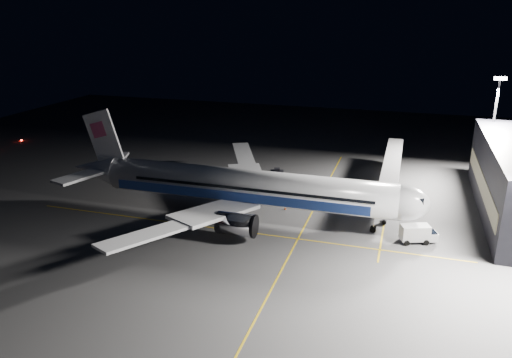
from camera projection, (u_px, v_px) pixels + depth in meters
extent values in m
plane|color=#4C4C4F|center=(247.00, 216.00, 82.98)|extent=(200.00, 200.00, 0.00)
cube|color=gold|center=(306.00, 223.00, 80.17)|extent=(0.25, 80.00, 0.01)
cube|color=gold|center=(235.00, 231.00, 77.55)|extent=(70.00, 0.25, 0.01)
cube|color=gold|center=(386.00, 209.00, 85.85)|extent=(0.25, 40.00, 0.01)
cylinder|color=silver|center=(247.00, 186.00, 81.27)|extent=(48.00, 5.60, 5.60)
ellipsoid|color=silver|center=(399.00, 202.00, 74.54)|extent=(8.96, 5.60, 5.60)
cube|color=black|center=(416.00, 198.00, 73.57)|extent=(2.20, 3.40, 0.90)
cone|color=silver|center=(96.00, 169.00, 89.16)|extent=(9.00, 5.49, 5.49)
cube|color=navy|center=(247.00, 185.00, 84.35)|extent=(42.24, 0.25, 1.50)
cube|color=navy|center=(236.00, 197.00, 79.33)|extent=(42.24, 0.25, 1.50)
cube|color=silver|center=(248.00, 179.00, 89.72)|extent=(11.36, 15.23, 1.53)
cube|color=silver|center=(215.00, 212.00, 75.25)|extent=(11.36, 15.23, 1.53)
cube|color=silver|center=(244.00, 154.00, 102.14)|extent=(8.57, 13.22, 1.31)
cube|color=silver|center=(143.00, 236.00, 65.07)|extent=(8.57, 13.22, 1.31)
cube|color=silver|center=(114.00, 160.00, 93.63)|extent=(6.20, 9.67, 0.45)
cube|color=silver|center=(80.00, 176.00, 84.23)|extent=(6.20, 9.67, 0.45)
cube|color=white|center=(104.00, 138.00, 86.62)|extent=(7.53, 0.40, 10.28)
cube|color=#D7497E|center=(99.00, 130.00, 86.39)|extent=(3.22, 0.55, 3.22)
cylinder|color=#B7B7BF|center=(269.00, 185.00, 89.96)|extent=(5.60, 3.40, 3.40)
cylinder|color=#B7B7BF|center=(236.00, 224.00, 73.68)|extent=(5.60, 3.40, 3.40)
cylinder|color=#9999A0|center=(373.00, 224.00, 76.82)|extent=(0.26, 0.26, 2.50)
cylinder|color=black|center=(373.00, 229.00, 77.08)|extent=(0.90, 0.70, 0.90)
cylinder|color=#9999A0|center=(239.00, 198.00, 87.30)|extent=(0.26, 0.26, 2.50)
cylinder|color=#9999A0|center=(221.00, 217.00, 79.53)|extent=(0.26, 0.26, 2.50)
cylinder|color=black|center=(239.00, 202.00, 87.53)|extent=(1.10, 1.60, 1.10)
cylinder|color=black|center=(221.00, 221.00, 79.75)|extent=(1.10, 1.60, 1.10)
cube|color=#4C4836|center=(482.00, 183.00, 83.66)|extent=(0.15, 36.00, 3.00)
cube|color=#B2B2B7|center=(392.00, 167.00, 93.45)|extent=(3.00, 33.90, 2.80)
cube|color=#B2B2B7|center=(387.00, 196.00, 79.12)|extent=(3.60, 3.20, 3.40)
cylinder|color=#9999A0|center=(385.00, 213.00, 80.10)|extent=(0.70, 0.70, 3.10)
cylinder|color=black|center=(384.00, 222.00, 79.68)|extent=(0.70, 0.30, 0.70)
cylinder|color=black|center=(385.00, 218.00, 81.31)|extent=(0.70, 0.30, 0.70)
cylinder|color=#59595E|center=(492.00, 132.00, 97.46)|extent=(0.44, 0.44, 20.00)
cube|color=#59595E|center=(500.00, 78.00, 94.14)|extent=(2.40, 0.50, 0.80)
cube|color=white|center=(501.00, 79.00, 93.83)|extent=(2.20, 0.15, 0.60)
sphere|color=#FF140A|center=(21.00, 140.00, 130.22)|extent=(0.44, 0.44, 0.44)
cube|color=silver|center=(415.00, 232.00, 73.19)|extent=(4.56, 3.34, 2.26)
cube|color=silver|center=(431.00, 236.00, 73.51)|extent=(2.22, 2.40, 1.23)
cube|color=black|center=(431.00, 233.00, 73.34)|extent=(1.76, 2.06, 0.51)
cylinder|color=black|center=(421.00, 236.00, 74.66)|extent=(0.86, 0.52, 0.82)
cylinder|color=black|center=(426.00, 243.00, 72.62)|extent=(0.86, 0.52, 0.82)
cylinder|color=black|center=(402.00, 237.00, 74.52)|extent=(0.86, 0.52, 0.82)
cylinder|color=black|center=(407.00, 243.00, 72.48)|extent=(0.86, 0.52, 0.82)
cube|color=black|center=(277.00, 173.00, 101.92)|extent=(2.98, 2.26, 1.22)
cube|color=black|center=(277.00, 170.00, 101.67)|extent=(1.34, 1.34, 0.66)
sphere|color=#FFF2CC|center=(274.00, 175.00, 101.13)|extent=(0.29, 0.29, 0.29)
sphere|color=#FFF2CC|center=(280.00, 175.00, 101.08)|extent=(0.29, 0.29, 0.29)
cylinder|color=black|center=(282.00, 174.00, 102.92)|extent=(0.70, 0.40, 0.66)
cylinder|color=black|center=(282.00, 177.00, 101.14)|extent=(0.70, 0.40, 0.66)
cylinder|color=black|center=(272.00, 174.00, 103.02)|extent=(0.70, 0.40, 0.66)
cylinder|color=black|center=(272.00, 177.00, 101.24)|extent=(0.70, 0.40, 0.66)
cone|color=#DF4809|center=(267.00, 191.00, 93.65)|extent=(0.39, 0.39, 0.58)
cone|color=#DF4809|center=(256.00, 198.00, 90.35)|extent=(0.39, 0.39, 0.58)
cone|color=#DF4809|center=(285.00, 208.00, 85.68)|extent=(0.40, 0.40, 0.61)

